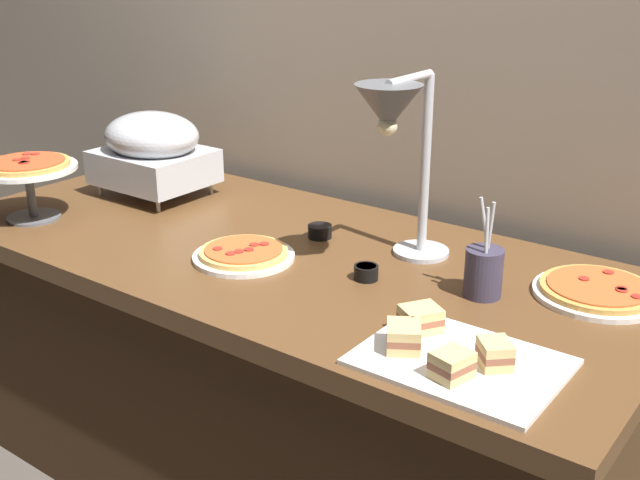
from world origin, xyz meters
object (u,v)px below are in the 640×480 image
(chafing_dish, at_px, (153,149))
(heat_lamp, at_px, (395,126))
(sauce_cup_far, at_px, (320,231))
(sauce_cup_near, at_px, (366,272))
(utensil_holder, at_px, (484,271))
(pizza_plate_raised_stand, at_px, (28,172))
(pizza_plate_center, at_px, (598,291))
(sandwich_platter, at_px, (450,352))
(pizza_plate_front, at_px, (244,254))

(chafing_dish, xyz_separation_m, heat_lamp, (0.90, -0.09, 0.21))
(sauce_cup_far, bearing_deg, sauce_cup_near, -32.02)
(chafing_dish, relative_size, utensil_holder, 1.43)
(pizza_plate_raised_stand, xyz_separation_m, utensil_holder, (1.25, 0.28, -0.08))
(chafing_dish, distance_m, sauce_cup_far, 0.64)
(pizza_plate_center, bearing_deg, sandwich_platter, -105.74)
(pizza_plate_raised_stand, distance_m, sauce_cup_far, 0.83)
(heat_lamp, xyz_separation_m, pizza_plate_raised_stand, (-1.01, -0.27, -0.21))
(heat_lamp, xyz_separation_m, pizza_plate_front, (-0.33, -0.14, -0.34))
(pizza_plate_raised_stand, bearing_deg, heat_lamp, 14.98)
(sandwich_platter, height_order, utensil_holder, utensil_holder)
(sandwich_platter, xyz_separation_m, utensil_holder, (-0.08, 0.30, 0.04))
(sauce_cup_near, distance_m, utensil_holder, 0.27)
(chafing_dish, xyz_separation_m, sandwich_platter, (1.21, -0.38, -0.13))
(heat_lamp, distance_m, utensil_holder, 0.37)
(pizza_plate_center, distance_m, pizza_plate_raised_stand, 1.52)
(pizza_plate_center, xyz_separation_m, sauce_cup_far, (-0.71, -0.07, 0.01))
(heat_lamp, relative_size, sauce_cup_far, 7.22)
(utensil_holder, bearing_deg, pizza_plate_raised_stand, -167.22)
(utensil_holder, bearing_deg, sauce_cup_far, 171.23)
(pizza_plate_front, relative_size, utensil_holder, 1.12)
(sauce_cup_near, relative_size, sauce_cup_far, 0.90)
(chafing_dish, distance_m, pizza_plate_front, 0.63)
(chafing_dish, bearing_deg, pizza_plate_center, 3.12)
(pizza_plate_front, relative_size, pizza_plate_center, 0.90)
(pizza_plate_raised_stand, bearing_deg, sandwich_platter, -0.86)
(pizza_plate_center, xyz_separation_m, sandwich_platter, (-0.13, -0.45, 0.01))
(pizza_plate_center, distance_m, utensil_holder, 0.26)
(pizza_plate_front, bearing_deg, chafing_dish, 157.86)
(chafing_dish, xyz_separation_m, sauce_cup_near, (0.88, -0.15, -0.13))
(sauce_cup_near, xyz_separation_m, sauce_cup_far, (-0.25, 0.16, 0.00))
(pizza_plate_front, relative_size, pizza_plate_raised_stand, 0.93)
(heat_lamp, relative_size, pizza_plate_center, 1.64)
(pizza_plate_center, bearing_deg, pizza_plate_front, -158.51)
(chafing_dish, xyz_separation_m, utensil_holder, (1.13, -0.08, -0.09))
(sauce_cup_far, height_order, utensil_holder, utensil_holder)
(sauce_cup_near, bearing_deg, pizza_plate_front, -166.10)
(sandwich_platter, bearing_deg, pizza_plate_front, 167.15)
(heat_lamp, distance_m, sauce_cup_far, 0.44)
(chafing_dish, bearing_deg, pizza_plate_raised_stand, -107.27)
(heat_lamp, relative_size, pizza_plate_front, 1.82)
(heat_lamp, bearing_deg, sauce_cup_near, -109.41)
(sauce_cup_near, bearing_deg, sandwich_platter, -33.80)
(pizza_plate_front, distance_m, sauce_cup_near, 0.32)
(sauce_cup_far, bearing_deg, pizza_plate_center, 5.71)
(pizza_plate_front, relative_size, sauce_cup_near, 4.42)
(sandwich_platter, relative_size, utensil_holder, 1.63)
(heat_lamp, relative_size, sauce_cup_near, 8.03)
(pizza_plate_raised_stand, bearing_deg, sauce_cup_near, 11.66)
(pizza_plate_front, xyz_separation_m, utensil_holder, (0.57, 0.16, 0.05))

